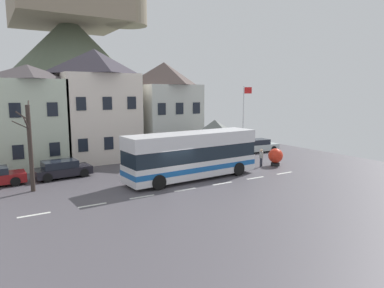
{
  "coord_description": "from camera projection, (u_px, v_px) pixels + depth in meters",
  "views": [
    {
      "loc": [
        -10.84,
        -20.02,
        6.26
      ],
      "look_at": [
        3.7,
        4.02,
        2.04
      ],
      "focal_mm": 32.27,
      "sensor_mm": 36.0,
      "label": 1
    }
  ],
  "objects": [
    {
      "name": "ground_plane",
      "position": [
        176.0,
        186.0,
        23.42
      ],
      "size": [
        40.0,
        60.0,
        0.07
      ],
      "color": "#4E4A50"
    },
    {
      "name": "townhouse_00",
      "position": [
        30.0,
        116.0,
        29.04
      ],
      "size": [
        5.27,
        5.9,
        8.54
      ],
      "color": "beige",
      "rests_on": "ground_plane"
    },
    {
      "name": "townhouse_01",
      "position": [
        96.0,
        105.0,
        32.27
      ],
      "size": [
        6.58,
        6.87,
        10.2
      ],
      "color": "silver",
      "rests_on": "ground_plane"
    },
    {
      "name": "townhouse_02",
      "position": [
        164.0,
        108.0,
        35.78
      ],
      "size": [
        5.7,
        6.49,
        9.29
      ],
      "color": "silver",
      "rests_on": "ground_plane"
    },
    {
      "name": "hilltop_castle",
      "position": [
        71.0,
        69.0,
        50.96
      ],
      "size": [
        34.06,
        34.06,
        24.46
      ],
      "color": "#58634F",
      "rests_on": "ground_plane"
    },
    {
      "name": "transit_bus",
      "position": [
        192.0,
        156.0,
        25.01
      ],
      "size": [
        10.34,
        3.09,
        3.4
      ],
      "rotation": [
        0.0,
        0.0,
        0.06
      ],
      "color": "silver",
      "rests_on": "ground_plane"
    },
    {
      "name": "bus_shelter",
      "position": [
        215.0,
        128.0,
        31.07
      ],
      "size": [
        3.6,
        3.6,
        3.82
      ],
      "color": "#473D33",
      "rests_on": "ground_plane"
    },
    {
      "name": "parked_car_01",
      "position": [
        257.0,
        146.0,
        36.43
      ],
      "size": [
        4.66,
        2.15,
        1.36
      ],
      "rotation": [
        0.0,
        0.0,
        -0.07
      ],
      "color": "silver",
      "rests_on": "ground_plane"
    },
    {
      "name": "parked_car_02",
      "position": [
        199.0,
        153.0,
        32.16
      ],
      "size": [
        4.28,
        2.29,
        1.29
      ],
      "rotation": [
        0.0,
        0.0,
        0.09
      ],
      "color": "slate",
      "rests_on": "ground_plane"
    },
    {
      "name": "parked_car_03",
      "position": [
        62.0,
        169.0,
        25.54
      ],
      "size": [
        4.09,
        2.18,
        1.28
      ],
      "rotation": [
        0.0,
        0.0,
        0.08
      ],
      "color": "black",
      "rests_on": "ground_plane"
    },
    {
      "name": "pedestrian_00",
      "position": [
        261.0,
        157.0,
        29.11
      ],
      "size": [
        0.34,
        0.34,
        1.54
      ],
      "color": "#2D2D38",
      "rests_on": "ground_plane"
    },
    {
      "name": "pedestrian_01",
      "position": [
        226.0,
        157.0,
        29.03
      ],
      "size": [
        0.3,
        0.36,
        1.65
      ],
      "color": "black",
      "rests_on": "ground_plane"
    },
    {
      "name": "public_bench",
      "position": [
        186.0,
        154.0,
        32.5
      ],
      "size": [
        1.76,
        0.48,
        0.87
      ],
      "color": "#473828",
      "rests_on": "ground_plane"
    },
    {
      "name": "flagpole",
      "position": [
        244.0,
        118.0,
        30.84
      ],
      "size": [
        0.95,
        0.1,
        6.78
      ],
      "color": "silver",
      "rests_on": "ground_plane"
    },
    {
      "name": "harbour_buoy",
      "position": [
        276.0,
        156.0,
        29.57
      ],
      "size": [
        1.26,
        1.26,
        1.51
      ],
      "color": "black",
      "rests_on": "ground_plane"
    },
    {
      "name": "bare_tree_00",
      "position": [
        30.0,
        146.0,
        21.6
      ],
      "size": [
        1.16,
        2.11,
        5.75
      ],
      "color": "#382D28",
      "rests_on": "ground_plane"
    }
  ]
}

